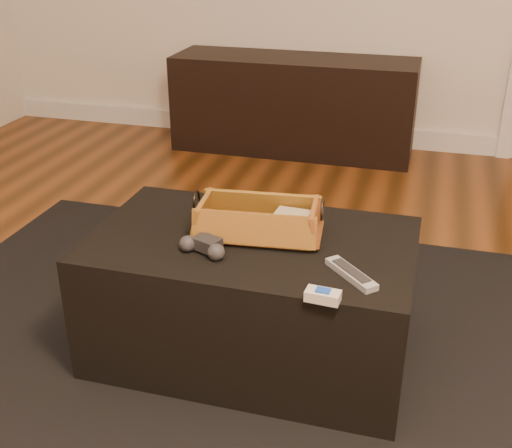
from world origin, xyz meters
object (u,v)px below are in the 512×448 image
(ottoman, at_px, (252,296))
(silver_remote, at_px, (351,274))
(tv_remote, at_px, (251,230))
(media_cabinet, at_px, (294,105))
(game_controller, at_px, (204,246))
(wicker_basket, at_px, (258,222))
(cream_gadget, at_px, (323,296))

(ottoman, relative_size, silver_remote, 6.00)
(tv_remote, relative_size, silver_remote, 1.24)
(silver_remote, bearing_deg, tv_remote, 154.27)
(media_cabinet, xyz_separation_m, game_controller, (0.23, -2.23, 0.17))
(wicker_basket, bearing_deg, media_cabinet, 99.66)
(media_cabinet, height_order, silver_remote, media_cabinet)
(media_cabinet, height_order, cream_gadget, media_cabinet)
(tv_remote, distance_m, cream_gadget, 0.41)
(media_cabinet, height_order, game_controller, media_cabinet)
(ottoman, distance_m, tv_remote, 0.23)
(silver_remote, bearing_deg, cream_gadget, -110.52)
(cream_gadget, bearing_deg, media_cabinet, 104.44)
(wicker_basket, relative_size, game_controller, 2.57)
(silver_remote, bearing_deg, wicker_basket, 150.64)
(game_controller, bearing_deg, wicker_basket, 53.26)
(game_controller, distance_m, cream_gadget, 0.41)
(wicker_basket, height_order, game_controller, wicker_basket)
(wicker_basket, xyz_separation_m, game_controller, (-0.12, -0.16, -0.02))
(ottoman, height_order, wicker_basket, wicker_basket)
(tv_remote, height_order, silver_remote, tv_remote)
(tv_remote, distance_m, game_controller, 0.18)
(silver_remote, xyz_separation_m, cream_gadget, (-0.05, -0.14, 0.00))
(ottoman, height_order, tv_remote, tv_remote)
(wicker_basket, distance_m, silver_remote, 0.36)
(game_controller, distance_m, silver_remote, 0.44)
(tv_remote, distance_m, wicker_basket, 0.03)
(media_cabinet, xyz_separation_m, cream_gadget, (0.61, -2.38, 0.16))
(ottoman, relative_size, tv_remote, 4.84)
(tv_remote, distance_m, silver_remote, 0.37)
(game_controller, xyz_separation_m, silver_remote, (0.44, -0.02, -0.01))
(wicker_basket, bearing_deg, game_controller, -126.74)
(game_controller, bearing_deg, silver_remote, -2.04)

